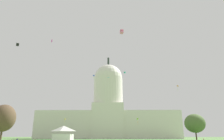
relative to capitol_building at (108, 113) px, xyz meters
The scene contains 14 objects.
capitol_building is the anchor object (origin of this frame).
event_tent 110.01m from the capitol_building, 95.92° to the right, with size 7.04×4.97×5.74m.
tree_west_near 115.14m from the capitol_building, 105.93° to the right, with size 8.86×9.20×12.75m.
tree_east_mid 82.47m from the capitol_building, 52.54° to the right, with size 15.86×15.96×13.82m.
kite_yellow_low 46.71m from the capitol_building, 127.83° to the right, with size 0.79×0.73×2.80m.
kite_orange_mid 78.68m from the capitol_building, 57.69° to the right, with size 0.89×0.90×3.69m.
kite_lime_low 51.13m from the capitol_building, 65.99° to the right, with size 1.24×1.18×4.16m.
kite_cyan_high 49.08m from the capitol_building, 87.96° to the right, with size 1.84×0.85×0.34m.
kite_black_mid 119.42m from the capitol_building, 103.35° to the right, with size 1.01×0.83×1.04m.
kite_pink_high 116.97m from the capitol_building, 85.52° to the right, with size 1.41×1.47×1.58m.
kite_blue_high 60.35m from the capitol_building, 96.84° to the right, with size 1.02×0.37×3.03m.
kite_magenta_high 108.58m from the capitol_building, 100.22° to the right, with size 0.65×0.77×1.22m.
kite_turquoise_mid 86.03m from the capitol_building, 82.46° to the right, with size 0.92×0.98×1.02m.
kite_violet_low 104.15m from the capitol_building, 108.88° to the right, with size 1.18×1.18×3.29m.
Camera 1 is at (3.33, -20.32, 2.49)m, focal length 33.31 mm.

